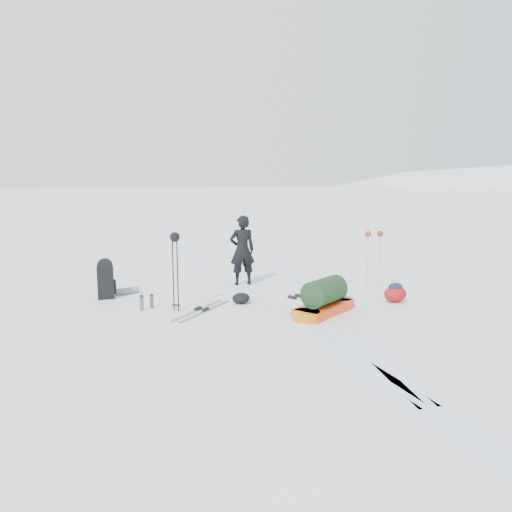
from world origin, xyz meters
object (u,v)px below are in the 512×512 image
object	(u,v)px
expedition_rucksack	(108,280)
ski_poles_black	(175,247)
skier	(242,250)
pulk_sled	(324,300)

from	to	relation	value
expedition_rucksack	ski_poles_black	size ratio (longest dim) A/B	0.57
skier	pulk_sled	distance (m)	2.98
expedition_rucksack	ski_poles_black	bearing A→B (deg)	-48.62
skier	pulk_sled	bearing A→B (deg)	107.81
skier	ski_poles_black	world-z (taller)	skier
expedition_rucksack	ski_poles_black	xyz separation A→B (m)	(1.22, -1.40, 0.84)
pulk_sled	skier	bearing A→B (deg)	70.89
pulk_sled	ski_poles_black	size ratio (longest dim) A/B	1.13
skier	ski_poles_black	size ratio (longest dim) A/B	1.09
skier	expedition_rucksack	bearing A→B (deg)	10.43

